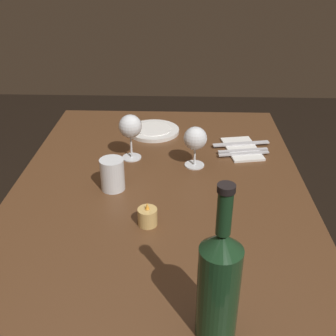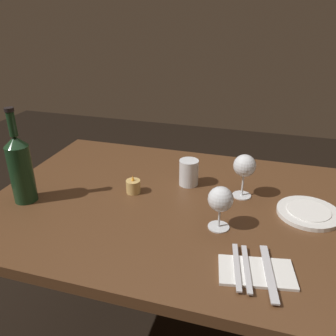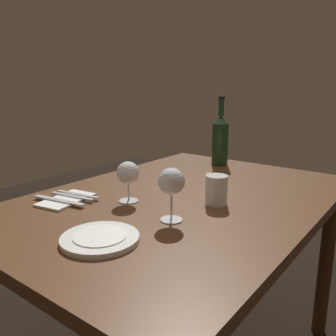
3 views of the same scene
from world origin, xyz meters
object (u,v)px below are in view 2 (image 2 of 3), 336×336
votive_candle (133,187)px  fork_inner (247,268)px  wine_bottle (20,167)px  wine_glass_left (245,167)px  fork_outer (237,266)px  dinner_plate (308,212)px  table_knife (269,272)px  wine_glass_right (221,200)px  water_tumbler (189,174)px  folded_napkin (256,272)px

votive_candle → fork_inner: votive_candle is taller
wine_bottle → fork_inner: size_ratio=1.84×
wine_glass_left → fork_outer: bearing=-86.1°
votive_candle → fork_outer: (0.41, -0.30, -0.01)m
wine_bottle → votive_candle: (0.34, 0.16, -0.10)m
votive_candle → fork_outer: size_ratio=0.37×
wine_bottle → dinner_plate: bearing=10.9°
fork_inner → wine_bottle: bearing=169.1°
dinner_plate → table_knife: bearing=-109.2°
votive_candle → wine_glass_right: bearing=-21.5°
fork_outer → fork_inner: bearing=0.0°
wine_bottle → water_tumbler: size_ratio=3.35×
wine_glass_right → fork_inner: size_ratio=0.77×
fork_inner → fork_outer: 0.02m
wine_glass_left → water_tumbler: wine_glass_left is taller
water_tumbler → folded_napkin: water_tumbler is taller
votive_candle → table_knife: size_ratio=0.32×
water_tumbler → table_knife: size_ratio=0.47×
dinner_plate → votive_candle: bearing=-177.7°
wine_glass_right → votive_candle: 0.36m
dinner_plate → table_knife: size_ratio=0.95×
wine_glass_right → wine_bottle: size_ratio=0.42×
folded_napkin → table_knife: 0.03m
folded_napkin → table_knife: bearing=0.0°
wine_glass_right → votive_candle: wine_glass_right is taller
wine_glass_right → dinner_plate: 0.32m
wine_bottle → folded_napkin: 0.82m
wine_glass_left → dinner_plate: bearing=-15.5°
wine_bottle → fork_outer: bearing=-11.2°
wine_glass_left → votive_candle: 0.40m
table_knife → votive_candle: bearing=148.0°
wine_glass_left → wine_bottle: bearing=-161.4°
dinner_plate → folded_napkin: dinner_plate is taller
wine_glass_left → table_knife: size_ratio=0.75×
dinner_plate → folded_napkin: 0.36m
votive_candle → folded_napkin: size_ratio=0.32×
votive_candle → fork_inner: (0.43, -0.30, -0.01)m
wine_glass_right → fork_inner: bearing=-60.2°
wine_glass_right → folded_napkin: 0.23m
wine_glass_left → fork_outer: wine_glass_left is taller
water_tumbler → table_knife: water_tumbler is taller
water_tumbler → dinner_plate: 0.44m
folded_napkin → table_knife: table_knife is taller
water_tumbler → fork_outer: bearing=-61.5°
votive_candle → dinner_plate: size_ratio=0.33×
folded_napkin → fork_outer: size_ratio=1.15×
votive_candle → fork_outer: bearing=-36.8°
wine_bottle → folded_napkin: size_ratio=1.60×
fork_inner → folded_napkin: bearing=0.0°
water_tumbler → dinner_plate: water_tumbler is taller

